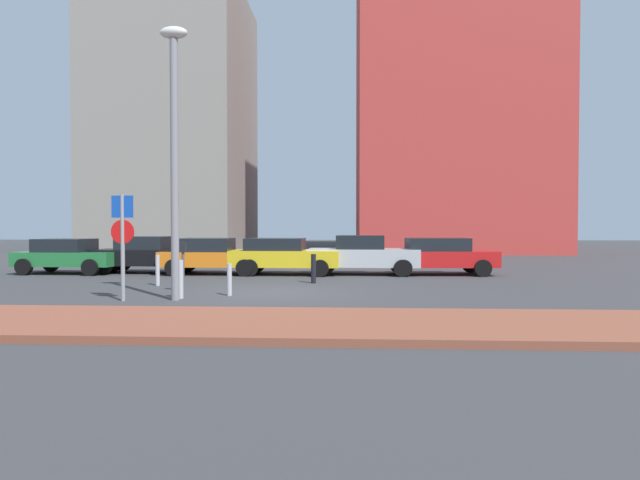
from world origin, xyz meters
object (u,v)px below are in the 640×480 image
object	(u,v)px
parked_car_yellow	(283,255)
street_lamp	(174,140)
traffic_bollard_near	(314,269)
traffic_bollard_mid	(229,280)
traffic_bollard_far	(158,270)
parking_sign_post	(123,234)
parked_car_red	(438,255)
parking_meter	(183,260)
parked_car_silver	(363,255)
parked_car_orange	(214,255)
parked_car_black	(147,254)
traffic_bollard_edge	(180,279)
parked_car_green	(68,255)

from	to	relation	value
parked_car_yellow	street_lamp	distance (m)	8.32
street_lamp	traffic_bollard_near	world-z (taller)	street_lamp
traffic_bollard_mid	traffic_bollard_far	distance (m)	3.63
parking_sign_post	parked_car_yellow	bearing A→B (deg)	68.02
parked_car_red	parking_meter	size ratio (longest dim) A/B	3.08
parked_car_silver	parked_car_red	bearing A→B (deg)	1.59
parked_car_orange	parking_meter	world-z (taller)	parking_meter
parked_car_orange	parking_meter	bearing A→B (deg)	-84.41
parked_car_black	traffic_bollard_edge	bearing A→B (deg)	-63.45
traffic_bollard_near	parking_sign_post	bearing A→B (deg)	-134.98
parked_car_yellow	parking_meter	xyz separation A→B (m)	(-2.16, -5.74, 0.17)
parking_sign_post	street_lamp	distance (m)	2.70
parking_sign_post	parking_meter	bearing A→B (deg)	64.05
parked_car_red	parking_sign_post	xyz separation A→B (m)	(-9.09, -7.88, 0.91)
parked_car_yellow	street_lamp	xyz separation A→B (m)	(-1.83, -7.42, 3.29)
street_lamp	traffic_bollard_near	size ratio (longest dim) A/B	7.15
parking_meter	parked_car_red	bearing A→B (deg)	36.19
parked_car_yellow	traffic_bollard_edge	world-z (taller)	parked_car_yellow
street_lamp	traffic_bollard_near	xyz separation A→B (m)	(3.22, 4.26, -3.57)
parked_car_red	traffic_bollard_edge	world-z (taller)	parked_car_red
parked_car_yellow	parked_car_orange	bearing A→B (deg)	179.21
parked_car_silver	traffic_bollard_edge	size ratio (longest dim) A/B	4.35
parked_car_silver	parking_meter	bearing A→B (deg)	-131.71
traffic_bollard_mid	parked_car_red	bearing A→B (deg)	45.21
parked_car_yellow	traffic_bollard_near	distance (m)	3.46
parked_car_black	traffic_bollard_near	size ratio (longest dim) A/B	4.37
traffic_bollard_mid	traffic_bollard_edge	size ratio (longest dim) A/B	0.87
traffic_bollard_near	parked_car_orange	bearing A→B (deg)	142.17
parked_car_black	street_lamp	bearing A→B (deg)	-64.49
parked_car_silver	parking_sign_post	bearing A→B (deg)	-128.39
parked_car_green	traffic_bollard_far	world-z (taller)	parked_car_green
parked_car_black	parking_meter	xyz separation A→B (m)	(3.43, -6.18, 0.16)
parked_car_black	parked_car_red	distance (m)	11.59
parked_car_orange	parked_car_silver	xyz separation A→B (m)	(5.82, 0.12, 0.04)
parked_car_red	parked_car_orange	bearing A→B (deg)	-178.69
traffic_bollard_edge	street_lamp	bearing A→B (deg)	-93.38
parked_car_orange	parked_car_silver	bearing A→B (deg)	1.17
parking_meter	parking_sign_post	bearing A→B (deg)	-115.95
parked_car_green	parked_car_black	bearing A→B (deg)	9.51
parked_car_black	parking_sign_post	xyz separation A→B (m)	(2.50, -8.09, 0.91)
parking_sign_post	traffic_bollard_edge	bearing A→B (deg)	22.97
parked_car_green	traffic_bollard_mid	distance (m)	10.19
parking_sign_post	street_lamp	bearing A→B (deg)	10.14
parked_car_black	parked_car_red	bearing A→B (deg)	-1.04
parked_car_black	parked_car_yellow	distance (m)	5.60
parked_car_green	parked_car_orange	world-z (taller)	parked_car_orange
parked_car_orange	traffic_bollard_far	bearing A→B (deg)	-100.03
street_lamp	traffic_bollard_mid	distance (m)	3.92
traffic_bollard_mid	street_lamp	bearing A→B (deg)	-141.20
parked_car_green	parking_sign_post	distance (m)	9.41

